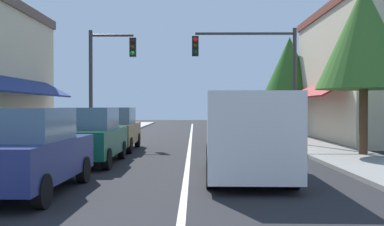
# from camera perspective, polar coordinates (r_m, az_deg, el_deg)

# --- Properties ---
(ground_plane) EXTENTS (80.00, 80.00, 0.00)m
(ground_plane) POSITION_cam_1_polar(r_m,az_deg,el_deg) (21.22, -0.26, -4.06)
(ground_plane) COLOR black
(sidewalk_left) EXTENTS (2.60, 56.00, 0.12)m
(sidewalk_left) POSITION_cam_1_polar(r_m,az_deg,el_deg) (21.96, -14.79, -3.77)
(sidewalk_left) COLOR #A39E99
(sidewalk_left) RESTS_ON ground
(sidewalk_right) EXTENTS (2.60, 56.00, 0.12)m
(sidewalk_right) POSITION_cam_1_polar(r_m,az_deg,el_deg) (21.86, 14.34, -3.79)
(sidewalk_right) COLOR gray
(sidewalk_right) RESTS_ON ground
(lane_center_stripe) EXTENTS (0.14, 52.00, 0.01)m
(lane_center_stripe) POSITION_cam_1_polar(r_m,az_deg,el_deg) (21.22, -0.26, -4.06)
(lane_center_stripe) COLOR silver
(lane_center_stripe) RESTS_ON ground
(storefront_right_block) EXTENTS (5.73, 10.20, 6.89)m
(storefront_right_block) POSITION_cam_1_polar(r_m,az_deg,el_deg) (24.81, 21.13, 4.55)
(storefront_right_block) COLOR beige
(storefront_right_block) RESTS_ON ground
(parked_car_nearest_left) EXTENTS (1.85, 4.13, 1.77)m
(parked_car_nearest_left) POSITION_cam_1_polar(r_m,az_deg,el_deg) (9.79, -20.36, -4.62)
(parked_car_nearest_left) COLOR navy
(parked_car_nearest_left) RESTS_ON ground
(parked_car_second_left) EXTENTS (1.80, 4.11, 1.77)m
(parked_car_second_left) POSITION_cam_1_polar(r_m,az_deg,el_deg) (14.33, -12.95, -2.89)
(parked_car_second_left) COLOR #0F4C33
(parked_car_second_left) RESTS_ON ground
(parked_car_third_left) EXTENTS (1.82, 4.12, 1.77)m
(parked_car_third_left) POSITION_cam_1_polar(r_m,az_deg,el_deg) (18.72, -9.88, -2.03)
(parked_car_third_left) COLOR brown
(parked_car_third_left) RESTS_ON ground
(van_in_lane) EXTENTS (2.10, 5.23, 2.12)m
(van_in_lane) POSITION_cam_1_polar(r_m,az_deg,el_deg) (11.38, 6.90, -2.47)
(van_in_lane) COLOR silver
(van_in_lane) RESTS_ON ground
(traffic_signal_mast_arm) EXTENTS (4.79, 0.50, 5.40)m
(traffic_signal_mast_arm) POSITION_cam_1_polar(r_m,az_deg,el_deg) (20.66, 8.45, 6.03)
(traffic_signal_mast_arm) COLOR #333333
(traffic_signal_mast_arm) RESTS_ON ground
(traffic_signal_left_corner) EXTENTS (2.30, 0.50, 5.49)m
(traffic_signal_left_corner) POSITION_cam_1_polar(r_m,az_deg,el_deg) (21.93, -11.02, 5.40)
(traffic_signal_left_corner) COLOR #333333
(traffic_signal_left_corner) RESTS_ON ground
(tree_right_near) EXTENTS (3.36, 3.36, 6.13)m
(tree_right_near) POSITION_cam_1_polar(r_m,az_deg,el_deg) (17.07, 21.11, 9.04)
(tree_right_near) COLOR #4C331E
(tree_right_near) RESTS_ON ground
(tree_right_far) EXTENTS (3.65, 3.65, 6.24)m
(tree_right_far) POSITION_cam_1_polar(r_m,az_deg,el_deg) (29.13, 12.37, 5.54)
(tree_right_far) COLOR #4C331E
(tree_right_far) RESTS_ON ground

